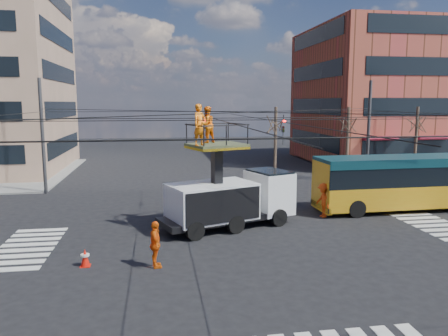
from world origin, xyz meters
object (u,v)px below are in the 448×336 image
city_bus (410,181)px  traffic_cone (85,258)px  worker_ground (155,245)px  utility_truck (230,187)px  flagger (323,200)px

city_bus → traffic_cone: bearing=-161.4°
worker_ground → utility_truck: bearing=-44.2°
city_bus → worker_ground: city_bus is taller
traffic_cone → worker_ground: 2.84m
utility_truck → flagger: (5.42, 1.01, -1.09)m
city_bus → worker_ground: size_ratio=6.21×
city_bus → flagger: city_bus is taller
city_bus → traffic_cone: city_bus is taller
utility_truck → flagger: 5.62m
flagger → worker_ground: bearing=-64.7°
city_bus → flagger: bearing=-172.8°
worker_ground → traffic_cone: bearing=70.8°
utility_truck → worker_ground: 6.52m
city_bus → worker_ground: 16.56m
utility_truck → flagger: size_ratio=3.84×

